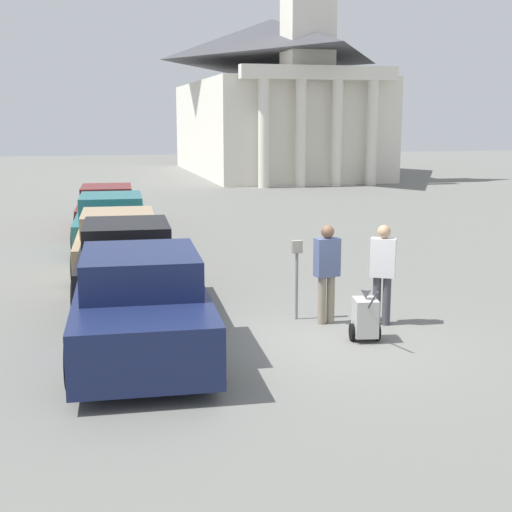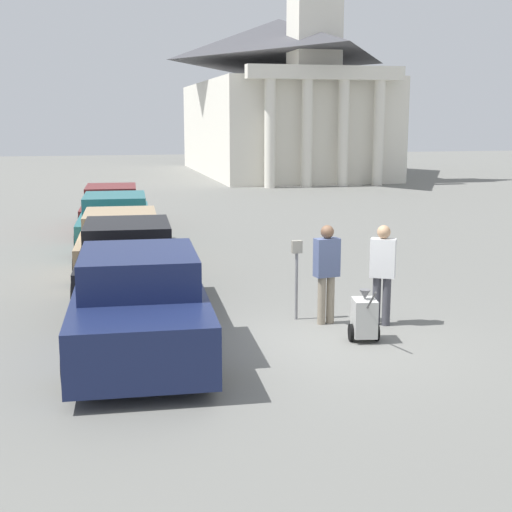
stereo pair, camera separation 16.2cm
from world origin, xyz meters
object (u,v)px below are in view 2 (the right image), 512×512
object	(u,v)px
person_worker	(327,268)
parked_car_tan	(121,242)
parked_car_navy	(140,303)
parked_car_black	(128,264)
church	(280,93)
parking_meter	(297,265)
equipment_cart	(364,317)
parked_car_teal	(116,221)
parked_car_maroon	(112,208)
person_supervisor	(383,269)

from	to	relation	value
person_worker	parked_car_tan	bearing A→B (deg)	-67.81
person_worker	parked_car_navy	bearing A→B (deg)	3.11
parked_car_black	church	world-z (taller)	church
parked_car_black	parking_meter	size ratio (longest dim) A/B	3.38
equipment_cart	parked_car_black	bearing A→B (deg)	145.31
parked_car_teal	parking_meter	bearing A→B (deg)	-68.38
church	parking_meter	bearing A→B (deg)	-104.55
parked_car_maroon	parking_meter	bearing A→B (deg)	-73.08
parked_car_black	parked_car_teal	bearing A→B (deg)	93.25
parked_car_navy	parked_car_teal	size ratio (longest dim) A/B	0.94
parked_car_navy	parked_car_black	distance (m)	3.06
parked_car_navy	parked_car_black	xyz separation A→B (m)	(0.00, 3.06, 0.01)
parked_car_black	church	size ratio (longest dim) A/B	0.24
parked_car_black	person_supervisor	xyz separation A→B (m)	(4.13, -2.70, 0.26)
parking_meter	parked_car_navy	bearing A→B (deg)	-159.78
parked_car_navy	person_supervisor	distance (m)	4.16
parked_car_black	parked_car_maroon	distance (m)	9.51
parking_meter	equipment_cart	world-z (taller)	parking_meter
parked_car_navy	parked_car_maroon	bearing A→B (deg)	93.25
parked_car_tan	person_supervisor	size ratio (longest dim) A/B	3.00
parked_car_maroon	person_supervisor	size ratio (longest dim) A/B	3.09
parked_car_maroon	person_worker	distance (m)	12.34
parked_car_navy	person_supervisor	size ratio (longest dim) A/B	2.91
equipment_cart	person_supervisor	bearing A→B (deg)	61.40
parked_car_navy	parking_meter	world-z (taller)	parked_car_navy
person_supervisor	person_worker	bearing A→B (deg)	10.84
parking_meter	parked_car_maroon	bearing A→B (deg)	103.67
parked_car_maroon	parked_car_teal	bearing A→B (deg)	-86.75
parked_car_navy	equipment_cart	world-z (taller)	parked_car_navy
parked_car_black	parked_car_maroon	world-z (taller)	parked_car_black
person_worker	church	xyz separation A→B (m)	(8.03, 32.95, 4.08)
parked_car_black	parked_car_teal	world-z (taller)	parked_car_black
parked_car_teal	church	bearing A→B (deg)	68.23
parked_car_maroon	person_worker	size ratio (longest dim) A/B	3.11
parking_meter	person_supervisor	size ratio (longest dim) A/B	0.81
parked_car_black	person_worker	bearing A→B (deg)	-33.30
parked_car_teal	equipment_cart	world-z (taller)	parked_car_teal
parked_car_navy	person_worker	size ratio (longest dim) A/B	2.93
parking_meter	church	bearing A→B (deg)	75.45
parked_car_tan	equipment_cart	xyz separation A→B (m)	(3.51, -6.52, -0.27)
parked_car_navy	church	world-z (taller)	church
parked_car_navy	person_supervisor	bearing A→B (deg)	8.30
parked_car_black	parked_car_tan	distance (m)	3.05
parked_car_navy	parked_car_teal	bearing A→B (deg)	93.25
parked_car_maroon	equipment_cart	size ratio (longest dim) A/B	5.35
equipment_cart	church	bearing A→B (deg)	87.20
person_supervisor	equipment_cart	world-z (taller)	person_supervisor
person_worker	church	size ratio (longest dim) A/B	0.09
parked_car_teal	church	xyz separation A→B (m)	(11.26, 24.13, 4.39)
person_worker	church	bearing A→B (deg)	-112.21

